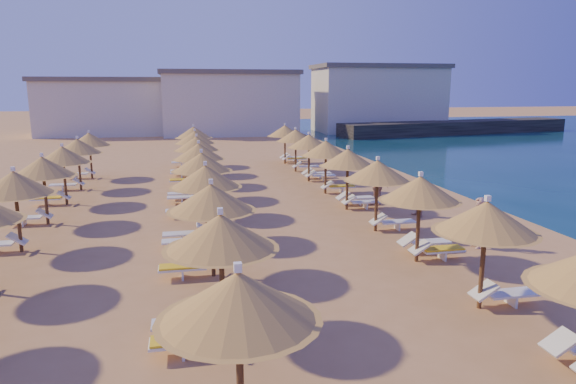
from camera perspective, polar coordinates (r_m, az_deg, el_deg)
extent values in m
plane|color=tan|center=(17.35, 2.23, -6.86)|extent=(220.00, 220.00, 0.00)
cube|color=black|center=(64.17, 18.29, 6.84)|extent=(30.23, 9.30, 1.50)
cube|color=beige|center=(63.51, -19.28, 8.77)|extent=(15.00, 8.00, 6.00)
cube|color=#59514C|center=(63.46, -19.48, 11.70)|extent=(15.60, 8.48, 0.50)
cube|color=beige|center=(60.77, -6.50, 9.62)|extent=(15.00, 8.00, 6.80)
cube|color=#59514C|center=(60.75, -6.58, 13.06)|extent=(15.60, 8.48, 0.50)
cube|color=beige|center=(65.35, 9.95, 10.01)|extent=(15.00, 8.00, 7.60)
cube|color=#59514C|center=(65.37, 10.07, 13.56)|extent=(15.60, 8.48, 0.50)
cylinder|color=brown|center=(13.79, 20.78, -7.68)|extent=(0.12, 0.12, 2.24)
cone|color=olive|center=(13.44, 21.16, -2.58)|extent=(2.41, 2.41, 0.78)
cone|color=olive|center=(13.52, 21.06, -3.94)|extent=(2.60, 2.60, 0.12)
cube|color=white|center=(13.34, 21.31, -0.66)|extent=(0.12, 0.12, 0.14)
cylinder|color=brown|center=(16.79, 14.25, -3.85)|extent=(0.12, 0.12, 2.24)
cone|color=olive|center=(16.51, 14.47, 0.38)|extent=(2.41, 2.41, 0.78)
cone|color=olive|center=(16.57, 14.41, -0.74)|extent=(2.60, 2.60, 0.12)
cube|color=white|center=(16.43, 14.55, 1.96)|extent=(0.12, 0.12, 0.14)
cylinder|color=brown|center=(20.00, 9.79, -1.18)|extent=(0.12, 0.12, 2.24)
cone|color=olive|center=(19.76, 9.92, 2.40)|extent=(2.41, 2.41, 0.78)
cone|color=olive|center=(19.81, 9.88, 1.45)|extent=(2.60, 2.60, 0.12)
cube|color=white|center=(19.69, 9.96, 3.72)|extent=(0.12, 0.12, 0.14)
cylinder|color=brown|center=(23.32, 6.59, 0.75)|extent=(0.12, 0.12, 2.24)
cone|color=olive|center=(23.11, 6.66, 3.83)|extent=(2.41, 2.41, 0.78)
cone|color=olive|center=(23.16, 6.64, 3.01)|extent=(2.60, 2.60, 0.12)
cube|color=white|center=(23.06, 6.69, 4.96)|extent=(0.12, 0.12, 0.14)
cylinder|color=brown|center=(26.72, 4.19, 2.19)|extent=(0.12, 0.12, 2.24)
cone|color=olive|center=(26.54, 4.23, 4.88)|extent=(2.41, 2.41, 0.78)
cone|color=olive|center=(26.58, 4.22, 4.17)|extent=(2.60, 2.60, 0.12)
cube|color=white|center=(26.49, 4.25, 5.87)|extent=(0.12, 0.12, 0.14)
cylinder|color=brown|center=(30.16, 2.34, 3.30)|extent=(0.12, 0.12, 2.24)
cone|color=olive|center=(30.00, 2.36, 5.69)|extent=(2.41, 2.41, 0.78)
cone|color=olive|center=(30.04, 2.35, 5.06)|extent=(2.60, 2.60, 0.12)
cube|color=white|center=(29.96, 2.36, 6.56)|extent=(0.12, 0.12, 0.14)
cylinder|color=brown|center=(33.64, 0.86, 4.18)|extent=(0.12, 0.12, 2.24)
cone|color=olive|center=(33.50, 0.87, 6.32)|extent=(2.41, 2.41, 0.78)
cone|color=olive|center=(33.53, 0.87, 5.76)|extent=(2.60, 2.60, 0.12)
cube|color=white|center=(33.46, 0.87, 7.11)|extent=(0.12, 0.12, 0.14)
cylinder|color=brown|center=(37.15, -0.34, 4.89)|extent=(0.12, 0.12, 2.24)
cone|color=olive|center=(37.02, -0.34, 6.83)|extent=(2.41, 2.41, 0.78)
cone|color=olive|center=(37.05, -0.34, 6.32)|extent=(2.60, 2.60, 0.12)
cube|color=white|center=(36.98, -0.34, 7.55)|extent=(0.12, 0.12, 0.14)
cylinder|color=brown|center=(8.56, -5.36, -19.24)|extent=(0.12, 0.12, 2.24)
cone|color=olive|center=(7.99, -5.54, -11.44)|extent=(2.41, 2.41, 0.78)
cone|color=olive|center=(8.12, -5.49, -13.58)|extent=(2.60, 2.60, 0.12)
cube|color=white|center=(7.82, -5.60, -8.33)|extent=(0.12, 0.12, 0.14)
cylinder|color=brown|center=(11.79, -7.32, -10.28)|extent=(0.12, 0.12, 2.24)
cone|color=olive|center=(11.38, -7.49, -4.37)|extent=(2.41, 2.41, 0.78)
cone|color=olive|center=(11.48, -7.45, -5.96)|extent=(2.60, 2.60, 0.12)
cube|color=white|center=(11.27, -7.55, -2.12)|extent=(0.12, 0.12, 0.14)
cylinder|color=brown|center=(15.20, -8.37, -5.24)|extent=(0.12, 0.12, 2.24)
cone|color=olive|center=(14.88, -8.52, -0.58)|extent=(2.41, 2.41, 0.78)
cone|color=olive|center=(14.95, -8.48, -1.82)|extent=(2.60, 2.60, 0.12)
cube|color=white|center=(14.79, -8.57, 1.16)|extent=(0.12, 0.12, 0.14)
cylinder|color=brown|center=(18.68, -9.02, -2.07)|extent=(0.12, 0.12, 2.24)
cone|color=olive|center=(18.42, -9.15, 1.75)|extent=(2.41, 2.41, 0.78)
cone|color=olive|center=(18.48, -9.12, 0.74)|extent=(2.60, 2.60, 0.12)
cube|color=white|center=(18.35, -9.20, 3.17)|extent=(0.12, 0.12, 0.14)
cylinder|color=brown|center=(22.20, -9.47, 0.11)|extent=(0.12, 0.12, 2.24)
cone|color=olive|center=(21.98, -9.58, 3.34)|extent=(2.41, 2.41, 0.78)
cone|color=olive|center=(22.03, -9.55, 2.49)|extent=(2.60, 2.60, 0.12)
cube|color=white|center=(21.92, -9.62, 4.53)|extent=(0.12, 0.12, 0.14)
cylinder|color=brown|center=(25.74, -9.79, 1.69)|extent=(0.12, 0.12, 2.24)
cone|color=olive|center=(25.56, -9.89, 4.48)|extent=(2.41, 2.41, 0.78)
cone|color=olive|center=(25.60, -9.86, 3.74)|extent=(2.60, 2.60, 0.12)
cube|color=white|center=(25.50, -9.92, 5.51)|extent=(0.12, 0.12, 0.14)
cylinder|color=brown|center=(29.30, -10.03, 2.88)|extent=(0.12, 0.12, 2.24)
cone|color=olive|center=(29.14, -10.12, 5.34)|extent=(2.41, 2.41, 0.78)
cone|color=olive|center=(29.18, -10.10, 4.69)|extent=(2.60, 2.60, 0.12)
cube|color=white|center=(29.09, -10.15, 6.24)|extent=(0.12, 0.12, 0.14)
cylinder|color=brown|center=(32.87, -10.23, 3.82)|extent=(0.12, 0.12, 2.24)
cone|color=olive|center=(32.73, -10.31, 6.01)|extent=(2.41, 2.41, 0.78)
cone|color=olive|center=(32.76, -10.28, 5.43)|extent=(2.60, 2.60, 0.12)
cube|color=white|center=(32.69, -10.34, 6.81)|extent=(0.12, 0.12, 0.14)
cylinder|color=brown|center=(36.45, -10.38, 4.57)|extent=(0.12, 0.12, 2.24)
cone|color=olive|center=(36.32, -10.45, 6.55)|extent=(2.41, 2.41, 0.78)
cone|color=olive|center=(36.35, -10.43, 6.03)|extent=(2.60, 2.60, 0.12)
cube|color=white|center=(36.28, -10.48, 7.27)|extent=(0.12, 0.12, 0.14)
cylinder|color=brown|center=(19.46, -27.77, -2.73)|extent=(0.12, 0.12, 2.24)
cone|color=olive|center=(19.22, -28.13, 0.92)|extent=(2.41, 2.41, 0.78)
cone|color=olive|center=(19.28, -28.03, -0.04)|extent=(2.60, 2.60, 0.12)
cube|color=white|center=(19.15, -28.26, 2.28)|extent=(0.12, 0.12, 0.14)
cylinder|color=brown|center=(22.86, -25.33, -0.53)|extent=(0.12, 0.12, 2.24)
cone|color=olive|center=(22.66, -25.61, 2.59)|extent=(2.41, 2.41, 0.78)
cone|color=olive|center=(22.70, -25.54, 1.77)|extent=(2.60, 2.60, 0.12)
cube|color=white|center=(22.60, -25.71, 3.75)|extent=(0.12, 0.12, 0.14)
cylinder|color=brown|center=(26.32, -23.53, 1.10)|extent=(0.12, 0.12, 2.24)
cone|color=olive|center=(26.14, -23.76, 3.82)|extent=(2.41, 2.41, 0.78)
cone|color=olive|center=(26.18, -23.70, 3.10)|extent=(2.60, 2.60, 0.12)
cube|color=white|center=(26.09, -23.84, 4.82)|extent=(0.12, 0.12, 0.14)
cylinder|color=brown|center=(29.81, -22.15, 2.35)|extent=(0.12, 0.12, 2.24)
cone|color=olive|center=(29.65, -22.34, 4.75)|extent=(2.41, 2.41, 0.78)
cone|color=olive|center=(29.69, -22.29, 4.12)|extent=(2.60, 2.60, 0.12)
cube|color=white|center=(29.61, -22.41, 5.64)|extent=(0.12, 0.12, 0.14)
cylinder|color=brown|center=(33.33, -21.06, 3.33)|extent=(0.12, 0.12, 2.24)
cone|color=olive|center=(33.18, -21.22, 5.49)|extent=(2.41, 2.41, 0.78)
cone|color=olive|center=(33.22, -21.17, 4.92)|extent=(2.60, 2.60, 0.12)
cube|color=white|center=(33.14, -21.28, 6.28)|extent=(0.12, 0.12, 0.14)
cube|color=white|center=(12.08, 27.95, -14.50)|extent=(0.58, 0.54, 0.40)
cube|color=white|center=(14.55, 23.60, -10.26)|extent=(1.38, 0.54, 0.06)
cube|color=white|center=(14.60, 23.54, -10.85)|extent=(0.06, 0.49, 0.32)
cube|color=white|center=(14.06, 20.91, -10.19)|extent=(0.58, 0.54, 0.40)
cube|color=white|center=(12.09, -11.61, -14.01)|extent=(1.38, 0.54, 0.06)
cube|color=white|center=(12.16, -11.58, -14.69)|extent=(0.06, 0.49, 0.32)
cube|color=white|center=(12.05, -7.70, -13.23)|extent=(0.58, 0.54, 0.40)
cube|color=white|center=(11.29, -11.59, -15.97)|extent=(1.38, 0.54, 0.06)
cube|color=white|center=(11.36, -11.56, -16.68)|extent=(0.06, 0.49, 0.32)
cube|color=white|center=(11.24, -7.36, -15.14)|extent=(0.58, 0.54, 0.40)
cube|color=yellow|center=(11.26, -11.60, -15.72)|extent=(1.32, 0.50, 0.05)
cube|color=white|center=(17.42, 16.80, -6.18)|extent=(1.38, 0.54, 0.06)
cube|color=white|center=(17.47, 16.77, -6.68)|extent=(0.06, 0.49, 0.32)
cube|color=white|center=(17.02, 14.42, -5.97)|extent=(0.58, 0.54, 0.40)
cube|color=yellow|center=(17.40, 16.81, -6.01)|extent=(1.32, 0.50, 0.05)
cube|color=white|center=(18.18, 15.46, -5.36)|extent=(1.38, 0.54, 0.06)
cube|color=white|center=(18.22, 15.44, -5.84)|extent=(0.06, 0.49, 0.32)
cube|color=white|center=(17.79, 13.16, -5.14)|extent=(0.58, 0.54, 0.40)
cube|color=white|center=(15.43, -11.65, -8.24)|extent=(1.38, 0.54, 0.06)
cube|color=white|center=(15.48, -11.63, -8.80)|extent=(0.06, 0.49, 0.32)
cube|color=white|center=(15.40, -8.65, -7.62)|extent=(0.58, 0.54, 0.40)
cube|color=yellow|center=(15.41, -11.66, -8.05)|extent=(1.32, 0.50, 0.05)
cube|color=white|center=(20.53, 12.06, -3.24)|extent=(1.38, 0.54, 0.06)
cube|color=white|center=(20.57, 12.04, -3.67)|extent=(0.06, 0.49, 0.32)
cube|color=white|center=(20.19, 9.97, -3.00)|extent=(0.58, 0.54, 0.40)
cube|color=white|center=(18.87, -11.68, -4.55)|extent=(1.38, 0.54, 0.06)
cube|color=white|center=(18.91, -11.66, -5.01)|extent=(0.06, 0.49, 0.32)
cube|color=white|center=(18.84, -9.24, -4.03)|extent=(0.58, 0.54, 0.40)
cube|color=white|center=(18.00, -11.68, -5.33)|extent=(1.38, 0.54, 0.06)
cube|color=white|center=(18.05, -11.66, -5.82)|extent=(0.06, 0.49, 0.32)
cube|color=white|center=(17.97, -9.12, -4.80)|extent=(0.58, 0.54, 0.40)
cube|color=white|center=(23.77, 8.61, -1.07)|extent=(1.38, 0.54, 0.06)
cube|color=white|center=(23.81, 8.60, -1.45)|extent=(0.06, 0.49, 0.32)
cube|color=white|center=(23.48, 6.77, -0.83)|extent=(0.58, 0.54, 0.40)
cube|color=white|center=(24.60, 7.89, -0.62)|extent=(1.38, 0.54, 0.06)
cube|color=white|center=(24.63, 7.88, -0.98)|extent=(0.06, 0.49, 0.32)
cube|color=white|center=(24.32, 6.11, -0.38)|extent=(0.58, 0.54, 0.40)
cube|color=white|center=(22.36, -11.70, -2.00)|extent=(1.38, 0.54, 0.06)
cube|color=white|center=(22.40, -11.69, -2.40)|extent=(0.06, 0.49, 0.32)
cube|color=white|center=(22.33, -9.65, -1.56)|extent=(0.58, 0.54, 0.40)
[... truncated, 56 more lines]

